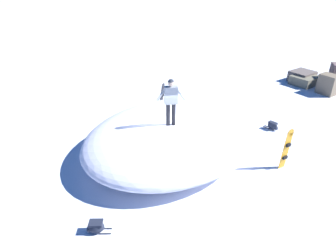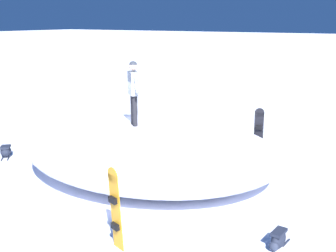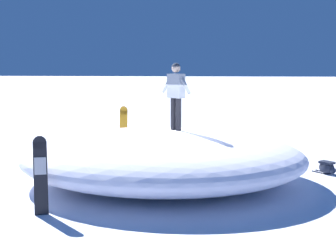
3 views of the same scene
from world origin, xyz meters
name	(u,v)px [view 3 (image 3 of 3)]	position (x,y,z in m)	size (l,w,h in m)	color
ground	(183,184)	(0.00, 0.00, 0.00)	(240.00, 240.00, 0.00)	white
snow_mound	(162,157)	(0.55, -0.16, 0.66)	(7.26, 5.80, 1.33)	white
snowboarder_standing	(176,90)	(0.21, -0.41, 2.36)	(0.83, 0.74, 1.72)	black
snowboard_primary_upright	(41,174)	(2.71, 2.45, 0.81)	(0.33, 0.30, 1.58)	black
snowboard_secondary_upright	(124,128)	(2.31, -3.89, 0.83)	(0.32, 0.21, 1.61)	orange
backpack_near	(327,167)	(-3.92, -1.46, 0.18)	(0.62, 0.63, 0.35)	#1E2333
backpack_far	(36,155)	(4.83, -2.30, 0.18)	(0.27, 0.68, 0.35)	#1E2333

